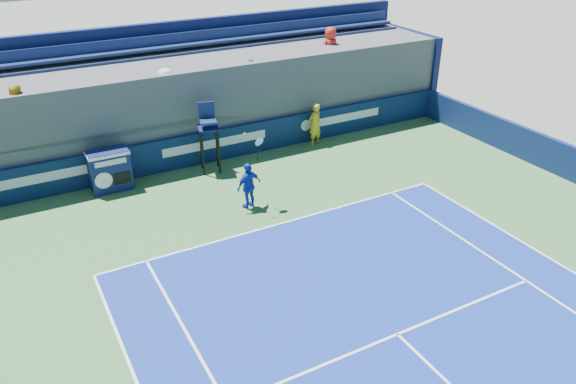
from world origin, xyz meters
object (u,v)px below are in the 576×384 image
umpire_chair (209,130)px  tennis_player (249,185)px  match_clock (110,169)px  ball_person (315,124)px

umpire_chair → tennis_player: (0.06, -3.11, -0.75)m
match_clock → tennis_player: (3.49, -3.31, 0.03)m
umpire_chair → tennis_player: size_ratio=0.96×
ball_person → umpire_chair: (-4.49, -0.32, 0.69)m
ball_person → match_clock: ball_person is taller
tennis_player → umpire_chair: bearing=91.0°
match_clock → umpire_chair: 3.53m
umpire_chair → tennis_player: bearing=-89.0°
ball_person → umpire_chair: size_ratio=0.67×
match_clock → tennis_player: 4.81m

